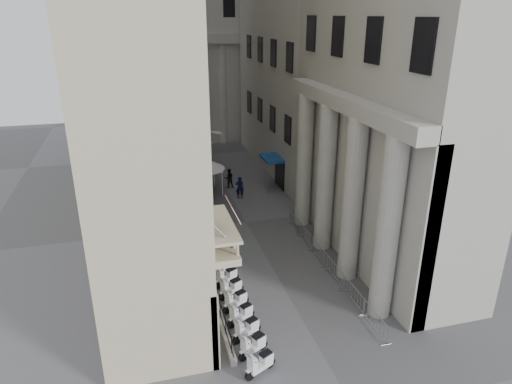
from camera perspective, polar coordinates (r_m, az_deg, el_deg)
far_building at (r=60.94m, az=-8.34°, el=20.92°), size 22.00×10.00×30.00m
iron_fence at (r=34.27m, az=-7.82°, el=-5.37°), size 0.30×28.00×1.40m
blue_awning at (r=43.05m, az=1.93°, el=0.56°), size 1.60×3.00×3.00m
flag at (r=23.53m, az=-2.55°, el=-19.28°), size 1.00×1.40×8.20m
scooter_0 at (r=22.44m, az=0.58°, el=-21.70°), size 1.50×1.11×1.50m
scooter_1 at (r=23.34m, az=-0.30°, el=-19.66°), size 1.50×1.11×1.50m
scooter_2 at (r=24.27m, az=-1.09°, el=-17.77°), size 1.50×1.11×1.50m
scooter_3 at (r=25.23m, az=-1.81°, el=-16.02°), size 1.50×1.11×1.50m
scooter_4 at (r=26.22m, az=-2.47°, el=-14.40°), size 1.50×1.11×1.50m
scooter_5 at (r=27.23m, az=-3.06°, el=-12.89°), size 1.50×1.11×1.50m
scooter_6 at (r=28.26m, az=-3.61°, el=-11.49°), size 1.50×1.11×1.50m
scooter_7 at (r=29.30m, az=-4.12°, el=-10.19°), size 1.50×1.11×1.50m
scooter_8 at (r=30.37m, az=-4.58°, el=-8.98°), size 1.50×1.11×1.50m
scooter_9 at (r=31.44m, az=-5.01°, el=-7.85°), size 1.50×1.11×1.50m
scooter_10 at (r=32.53m, az=-5.42°, el=-6.80°), size 1.50×1.11×1.50m
scooter_11 at (r=33.63m, az=-5.79°, el=-5.81°), size 1.50×1.11×1.50m
scooter_12 at (r=34.75m, az=-6.14°, el=-4.89°), size 1.50×1.11×1.50m
scooter_13 at (r=35.87m, az=-6.46°, el=-4.02°), size 1.50×1.11×1.50m
scooter_14 at (r=37.00m, az=-6.77°, el=-3.21°), size 1.50×1.11×1.50m
barrier_0 at (r=25.51m, az=14.57°, el=-16.35°), size 0.60×2.40×1.10m
barrier_1 at (r=27.25m, az=11.99°, el=-13.36°), size 0.60×2.40×1.10m
barrier_2 at (r=29.11m, az=9.79°, el=-10.72°), size 0.60×2.40×1.10m
barrier_3 at (r=31.05m, az=7.89°, el=-8.39°), size 0.60×2.40×1.10m
barrier_4 at (r=33.07m, az=6.23°, el=-6.33°), size 0.60×2.40×1.10m
barrier_5 at (r=35.16m, az=4.78°, el=-4.51°), size 0.60×2.40×1.10m
security_tent at (r=41.23m, az=-6.52°, el=3.50°), size 4.03×4.03×3.27m
street_lamp at (r=33.28m, az=-7.77°, el=2.33°), size 2.39×1.05×7.69m
info_kiosk at (r=31.94m, az=-5.09°, el=-5.70°), size 0.37×0.79×1.61m
pedestrian_a at (r=40.28m, az=-2.04°, el=0.56°), size 0.83×0.66×1.98m
pedestrian_b at (r=42.79m, az=-3.41°, el=1.73°), size 0.91×0.71×1.86m
pedestrian_c at (r=49.69m, az=-5.79°, el=4.30°), size 0.91×0.80×1.56m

